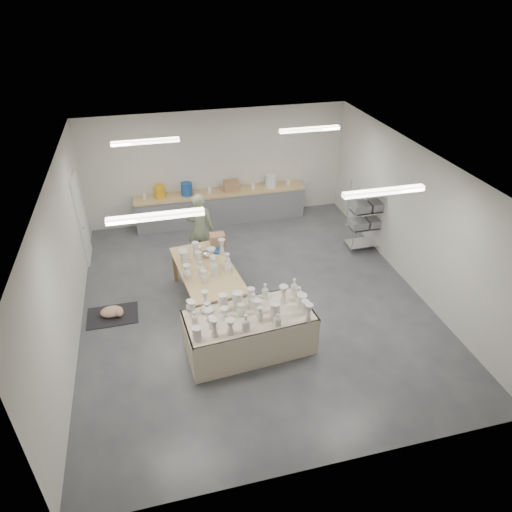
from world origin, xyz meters
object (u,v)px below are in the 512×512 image
object	(u,v)px
drying_table	(249,330)
potter	(200,229)
red_stool	(200,246)
work_table	(207,265)

from	to	relation	value
drying_table	potter	distance (m)	3.25
drying_table	potter	xyz separation A→B (m)	(-0.40, 3.20, 0.44)
red_stool	potter	bearing A→B (deg)	-90.00
work_table	potter	bearing A→B (deg)	79.87
work_table	potter	distance (m)	1.48
work_table	red_stool	size ratio (longest dim) A/B	6.31
drying_table	work_table	xyz separation A→B (m)	(-0.47, 1.72, 0.39)
drying_table	red_stool	world-z (taller)	drying_table
potter	red_stool	world-z (taller)	potter
drying_table	potter	world-z (taller)	potter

